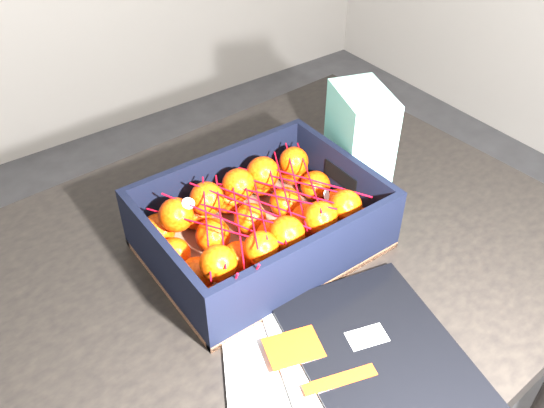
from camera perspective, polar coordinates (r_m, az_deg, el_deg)
table at (r=0.98m, az=-3.66°, el=-11.15°), size 1.24×0.86×0.75m
magazine_stack at (r=0.79m, az=7.97°, el=-16.66°), size 0.41×0.35×0.02m
produce_crate at (r=0.93m, az=-1.09°, el=-2.54°), size 0.36×0.27×0.11m
clementine_heap at (r=0.92m, az=-1.18°, el=-1.80°), size 0.34×0.25×0.10m
mesh_net at (r=0.89m, az=-1.27°, el=-0.10°), size 0.30×0.24×0.09m
retail_carton at (r=1.04m, az=8.70°, el=6.35°), size 0.12×0.15×0.19m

